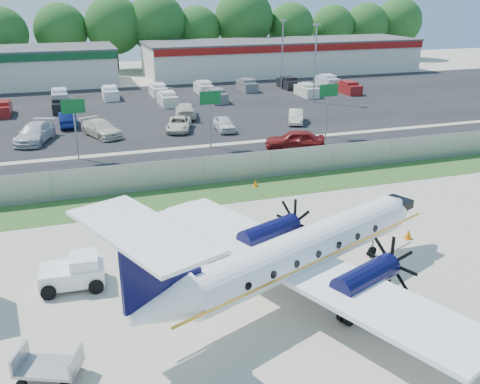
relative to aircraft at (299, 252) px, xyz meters
name	(u,v)px	position (x,y,z in m)	size (l,w,h in m)	color
ground	(281,281)	(-0.26, 1.25, -2.11)	(170.00, 170.00, 0.00)	#BDB5A0
grass_verge	(211,194)	(-0.26, 13.25, -2.10)	(170.00, 4.00, 0.02)	#2D561E
access_road	(187,164)	(-0.26, 20.25, -2.10)	(170.00, 8.00, 0.02)	black
parking_lot	(145,110)	(-0.26, 41.25, -2.10)	(170.00, 32.00, 0.02)	black
perimeter_fence	(203,171)	(-0.26, 15.25, -1.11)	(120.00, 0.06, 1.99)	gray
building_east	(283,56)	(25.74, 63.23, 0.52)	(44.40, 12.40, 5.24)	silver
sign_left	(74,115)	(-8.26, 24.15, 1.50)	(1.80, 0.26, 5.00)	gray
sign_mid	(210,106)	(2.74, 24.15, 1.50)	(1.80, 0.26, 5.00)	gray
sign_right	(328,98)	(13.74, 24.15, 1.50)	(1.80, 0.26, 5.00)	gray
light_pole_ne	(315,58)	(19.74, 39.25, 3.12)	(0.90, 0.35, 9.09)	gray
light_pole_se	(282,50)	(19.74, 49.25, 3.12)	(0.90, 0.35, 9.09)	gray
tree_line	(113,70)	(-0.26, 75.25, -2.11)	(112.00, 6.00, 14.00)	#1B5218
aircraft	(299,252)	(0.00, 0.00, 0.00)	(17.66, 17.16, 5.46)	white
pushback_tug	(75,272)	(-9.28, 3.84, -1.39)	(2.92, 2.18, 1.51)	white
baggage_cart_near	(49,366)	(-10.44, -2.36, -1.59)	(2.44, 2.00, 1.11)	gray
cone_nose	(408,234)	(8.08, 3.29, -1.84)	(0.40, 0.40, 0.57)	orange
cone_starboard_wing	(256,183)	(3.03, 13.70, -1.86)	(0.37, 0.37, 0.52)	orange
road_car_mid	(294,150)	(9.27, 21.19, -2.11)	(2.01, 5.00, 1.70)	maroon
parked_car_a	(36,142)	(-11.63, 30.74, -2.11)	(2.32, 5.71, 1.66)	silver
parked_car_b	(102,136)	(-5.88, 30.91, -2.11)	(2.11, 5.18, 1.50)	beige
parked_car_c	(179,131)	(1.40, 30.81, -2.11)	(2.16, 4.68, 1.30)	beige
parked_car_d	(224,131)	(5.52, 29.37, -2.11)	(1.59, 3.96, 1.35)	silver
parked_car_e	(296,123)	(13.38, 30.13, -2.11)	(1.42, 4.07, 1.34)	beige
parked_car_f	(68,126)	(-8.72, 35.95, -2.11)	(1.60, 4.58, 1.51)	navy
parked_car_g	(186,117)	(3.30, 36.24, -2.11)	(2.15, 5.30, 1.54)	beige
far_parking_rows	(138,102)	(-0.26, 46.25, -2.11)	(56.00, 10.00, 1.60)	gray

